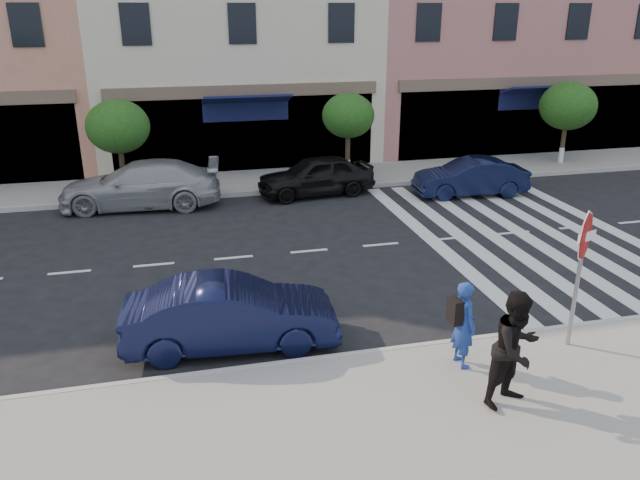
# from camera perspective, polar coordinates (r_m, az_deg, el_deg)

# --- Properties ---
(ground) EXTENTS (120.00, 120.00, 0.00)m
(ground) POSITION_cam_1_polar(r_m,az_deg,el_deg) (13.01, 2.90, -7.35)
(ground) COLOR black
(ground) RESTS_ON ground
(sidewalk_near) EXTENTS (60.00, 4.50, 0.15)m
(sidewalk_near) POSITION_cam_1_polar(r_m,az_deg,el_deg) (10.00, 9.24, -16.73)
(sidewalk_near) COLOR gray
(sidewalk_near) RESTS_ON ground
(sidewalk_far) EXTENTS (60.00, 3.00, 0.15)m
(sidewalk_far) POSITION_cam_1_polar(r_m,az_deg,el_deg) (23.05, -4.85, 5.41)
(sidewalk_far) COLOR gray
(sidewalk_far) RESTS_ON ground
(building_centre) EXTENTS (11.00, 9.00, 11.00)m
(building_centre) POSITION_cam_1_polar(r_m,az_deg,el_deg) (28.15, -8.31, 19.22)
(building_centre) COLOR beige
(building_centre) RESTS_ON ground
(street_tree_wb) EXTENTS (2.10, 2.10, 3.06)m
(street_tree_wb) POSITION_cam_1_polar(r_m,az_deg,el_deg) (22.19, -17.99, 9.81)
(street_tree_wb) COLOR #473323
(street_tree_wb) RESTS_ON sidewalk_far
(street_tree_c) EXTENTS (1.90, 1.90, 3.04)m
(street_tree_c) POSITION_cam_1_polar(r_m,az_deg,el_deg) (23.01, 2.60, 11.26)
(street_tree_c) COLOR #473323
(street_tree_c) RESTS_ON sidewalk_far
(street_tree_ea) EXTENTS (2.20, 2.20, 3.19)m
(street_tree_ea) POSITION_cam_1_polar(r_m,az_deg,el_deg) (26.91, 21.72, 11.30)
(street_tree_ea) COLOR #473323
(street_tree_ea) RESTS_ON sidewalk_far
(stop_sign) EXTENTS (0.88, 0.35, 2.64)m
(stop_sign) POSITION_cam_1_polar(r_m,az_deg,el_deg) (11.95, 22.92, -0.84)
(stop_sign) COLOR gray
(stop_sign) RESTS_ON sidewalk_near
(photographer) EXTENTS (0.43, 0.61, 1.58)m
(photographer) POSITION_cam_1_polar(r_m,az_deg,el_deg) (11.16, 13.01, -7.49)
(photographer) COLOR navy
(photographer) RESTS_ON sidewalk_near
(walker) EXTENTS (1.13, 1.01, 1.93)m
(walker) POSITION_cam_1_polar(r_m,az_deg,el_deg) (10.26, 17.50, -9.49)
(walker) COLOR black
(walker) RESTS_ON sidewalk_near
(car_near_mid) EXTENTS (4.10, 1.68, 1.32)m
(car_near_mid) POSITION_cam_1_polar(r_m,az_deg,el_deg) (11.92, -8.14, -6.75)
(car_near_mid) COLOR black
(car_near_mid) RESTS_ON ground
(car_far_left) EXTENTS (5.22, 2.54, 1.46)m
(car_far_left) POSITION_cam_1_polar(r_m,az_deg,el_deg) (20.83, -16.11, 4.88)
(car_far_left) COLOR #9C9CA1
(car_far_left) RESTS_ON ground
(car_far_mid) EXTENTS (4.13, 2.05, 1.35)m
(car_far_mid) POSITION_cam_1_polar(r_m,az_deg,el_deg) (21.35, -0.39, 5.92)
(car_far_mid) COLOR black
(car_far_mid) RESTS_ON ground
(car_far_right) EXTENTS (3.90, 1.64, 1.25)m
(car_far_right) POSITION_cam_1_polar(r_m,az_deg,el_deg) (21.92, 13.59, 5.60)
(car_far_right) COLOR black
(car_far_right) RESTS_ON ground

